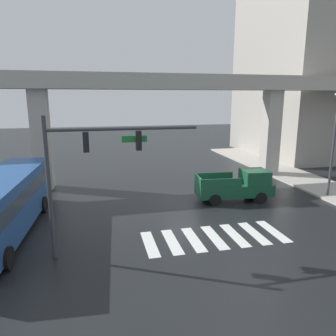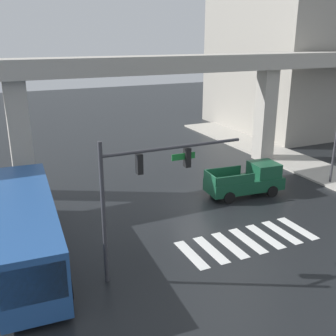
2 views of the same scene
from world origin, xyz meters
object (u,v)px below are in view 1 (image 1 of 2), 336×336
Objects in this scene: city_bus at (3,202)px; traffic_signal_mast at (90,158)px; street_lamp_near_corner at (335,133)px; pickup_truck at (238,186)px.

traffic_signal_mast is at bearing -36.10° from city_bus.
street_lamp_near_corner is (16.18, 4.81, 0.18)m from traffic_signal_mast.
city_bus is 6.17m from traffic_signal_mast.
pickup_truck is at bearing 172.97° from street_lamp_near_corner.
traffic_signal_mast is at bearing -163.43° from street_lamp_near_corner.
city_bus is 20.93m from street_lamp_near_corner.
traffic_signal_mast is at bearing -149.70° from pickup_truck.
traffic_signal_mast is (4.49, -3.28, 2.66)m from city_bus.
pickup_truck is 0.72× the size of street_lamp_near_corner.
city_bus is at bearing -170.56° from pickup_truck.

